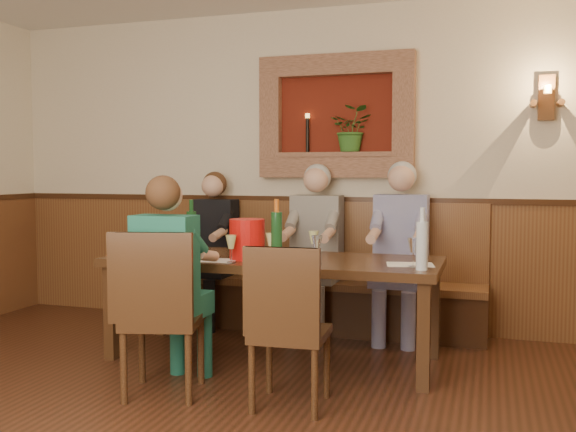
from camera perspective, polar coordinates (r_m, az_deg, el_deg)
name	(u,v)px	position (r m, az deg, el deg)	size (l,w,h in m)	color
room_shell	(136,54)	(2.98, -13.40, 13.84)	(6.04, 6.04, 2.82)	beige
wainscoting	(140,345)	(3.04, -12.99, -11.14)	(6.02, 6.02, 1.15)	brown
wall_niche	(340,121)	(5.62, 4.64, 8.39)	(1.36, 0.30, 1.06)	#5F190D
wall_sconce	(546,99)	(5.49, 21.99, 9.65)	(0.25, 0.20, 0.35)	brown
dining_table	(273,268)	(4.67, -1.36, -4.61)	(2.40, 0.90, 0.75)	black
bench	(308,292)	(5.62, 1.79, -6.74)	(3.00, 0.45, 1.11)	#381E0F
chair_near_left	(163,347)	(4.09, -11.05, -11.36)	(0.55, 0.55, 1.02)	black
chair_near_right	(290,360)	(3.82, 0.16, -12.68)	(0.45, 0.45, 0.96)	black
person_bench_left	(211,262)	(5.78, -6.87, -4.09)	(0.40, 0.49, 1.37)	black
person_bench_mid	(314,263)	(5.45, 2.33, -4.22)	(0.43, 0.52, 1.44)	#605957
person_bench_right	(399,266)	(5.31, 9.86, -4.40)	(0.43, 0.53, 1.46)	navy
person_chair_front	(172,301)	(4.14, -10.27, -7.47)	(0.39, 0.48, 1.35)	#1C6263
spittoon_bucket	(247,239)	(4.56, -3.66, -2.07)	(0.25, 0.25, 0.29)	red
wine_bottle_green_a	(277,235)	(4.49, -1.02, -1.68)	(0.08, 0.08, 0.43)	#19471E
wine_bottle_green_b	(192,231)	(4.99, -8.57, -1.29)	(0.10, 0.10, 0.41)	#19471E
water_bottle	(422,244)	(4.14, 11.83, -2.48)	(0.10, 0.10, 0.40)	silver
tasting_sheet_a	(167,256)	(4.81, -10.67, -3.50)	(0.31, 0.22, 0.00)	white
tasting_sheet_b	(287,260)	(4.51, -0.12, -3.94)	(0.29, 0.20, 0.00)	white
tasting_sheet_c	(410,265)	(4.37, 10.80, -4.26)	(0.31, 0.22, 0.00)	white
tasting_sheet_d	(216,260)	(4.52, -6.46, -3.94)	(0.29, 0.21, 0.00)	white
wine_glass_0	(157,242)	(4.89, -11.59, -2.29)	(0.08, 0.08, 0.19)	#D6D680
wine_glass_1	(317,249)	(4.35, 2.58, -2.99)	(0.08, 0.08, 0.19)	white
wine_glass_2	(271,246)	(4.53, -1.53, -2.70)	(0.08, 0.08, 0.19)	#D6D680
wine_glass_3	(191,239)	(5.07, -8.63, -2.03)	(0.08, 0.08, 0.19)	white
wine_glass_4	(413,252)	(4.26, 11.07, -3.20)	(0.08, 0.08, 0.19)	white
wine_glass_5	(314,244)	(4.68, 2.30, -2.49)	(0.08, 0.08, 0.19)	#D6D680
wine_glass_6	(231,249)	(4.39, -5.08, -2.93)	(0.08, 0.08, 0.19)	#D6D680
wine_glass_7	(242,242)	(4.82, -4.13, -2.31)	(0.08, 0.08, 0.19)	white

